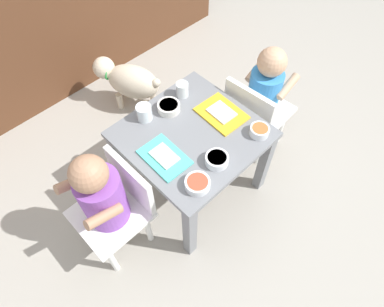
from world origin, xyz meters
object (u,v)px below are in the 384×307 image
food_tray_left (165,157)px  water_cup_left (144,113)px  dining_table (192,144)px  veggie_bowl_far (169,107)px  dog (129,80)px  cereal_bowl_left_side (260,131)px  seated_child_right (263,93)px  seated_child_left (105,196)px  food_tray_right (222,113)px  veggie_bowl_near (197,184)px  water_cup_right (182,90)px  cereal_bowl_right_side (217,159)px

food_tray_left → water_cup_left: size_ratio=2.87×
dining_table → veggie_bowl_far: bearing=83.8°
dog → veggie_bowl_far: 0.58m
dining_table → cereal_bowl_left_side: cereal_bowl_left_side is taller
seated_child_right → food_tray_left: 0.61m
dining_table → water_cup_left: bearing=113.7°
seated_child_left → seated_child_right: 0.88m
cereal_bowl_left_side → seated_child_left: bearing=160.5°
seated_child_right → water_cup_left: size_ratio=8.88×
food_tray_right → veggie_bowl_near: veggie_bowl_near is taller
seated_child_right → water_cup_left: bearing=155.3°
food_tray_right → cereal_bowl_left_side: size_ratio=2.60×
water_cup_left → veggie_bowl_near: water_cup_left is taller
dog → water_cup_left: size_ratio=5.77×
food_tray_right → cereal_bowl_left_side: 0.19m
dog → food_tray_right: 0.73m
seated_child_right → food_tray_left: seated_child_right is taller
food_tray_right → veggie_bowl_far: veggie_bowl_far is taller
water_cup_right → cereal_bowl_right_side: size_ratio=0.75×
cereal_bowl_right_side → dining_table: bearing=78.8°
cereal_bowl_right_side → veggie_bowl_near: 0.13m
veggie_bowl_far → dining_table: bearing=-96.2°
dog → cereal_bowl_left_side: size_ratio=5.01×
food_tray_right → water_cup_right: (-0.04, 0.21, 0.02)m
dining_table → water_cup_right: 0.25m
dining_table → veggie_bowl_far: veggie_bowl_far is taller
cereal_bowl_right_side → cereal_bowl_left_side: bearing=-6.1°
veggie_bowl_far → cereal_bowl_left_side: bearing=-63.7°
water_cup_right → cereal_bowl_left_side: size_ratio=0.85×
dining_table → water_cup_right: (0.12, 0.19, 0.11)m
food_tray_left → veggie_bowl_near: bearing=-89.2°
seated_child_right → veggie_bowl_far: bearing=154.0°
water_cup_right → cereal_bowl_right_side: (-0.16, -0.37, -0.01)m
seated_child_right → dog: seated_child_right is taller
food_tray_left → veggie_bowl_far: veggie_bowl_far is taller
seated_child_right → cereal_bowl_right_side: bearing=-163.8°
water_cup_left → seated_child_right: bearing=-24.7°
seated_child_right → veggie_bowl_near: (-0.60, -0.16, 0.06)m
dining_table → veggie_bowl_far: size_ratio=5.52×
water_cup_right → veggie_bowl_far: 0.11m
food_tray_left → cereal_bowl_right_side: cereal_bowl_right_side is taller
food_tray_left → cereal_bowl_right_side: 0.21m
seated_child_left → dog: (0.58, 0.65, -0.21)m
dining_table → cereal_bowl_right_side: cereal_bowl_right_side is taller
seated_child_right → veggie_bowl_near: bearing=-165.1°
seated_child_right → water_cup_right: 0.39m
seated_child_left → water_cup_left: 0.40m
cereal_bowl_right_side → veggie_bowl_near: cereal_bowl_right_side is taller
dog → cereal_bowl_right_side: bearing=-101.8°
water_cup_left → water_cup_right: size_ratio=1.02×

